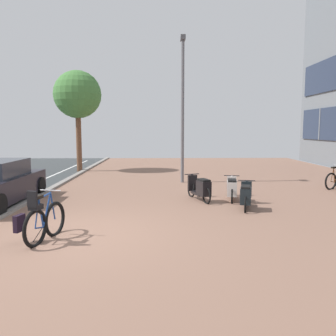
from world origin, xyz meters
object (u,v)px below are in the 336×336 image
Objects in this scene: bicycle_rack_05 at (336,180)px; lamp_post at (183,103)px; scooter_mid at (232,189)px; street_tree at (78,95)px; scooter_near at (200,189)px; bicycle_foreground at (43,221)px; scooter_far at (246,196)px.

lamp_post is (-5.85, 1.75, 3.07)m from bicycle_rack_05.
scooter_mid is 5.06m from lamp_post.
scooter_mid is at bearing -70.37° from lamp_post.
bicycle_rack_05 is 6.84m from lamp_post.
bicycle_rack_05 is at bearing -27.64° from street_tree.
bicycle_rack_05 is 13.25m from street_tree.
scooter_near is at bearing -85.04° from lamp_post.
bicycle_foreground is 11.04m from bicycle_rack_05.
bicycle_rack_05 reaches higher than scooter_near.
scooter_near is 0.96× the size of scooter_far.
scooter_mid is (4.75, 3.96, -0.03)m from bicycle_foreground.
scooter_far is 0.28× the size of lamp_post.
scooter_near is at bearing 136.65° from scooter_far.
scooter_near is 0.27× the size of lamp_post.
bicycle_rack_05 is 4.94m from scooter_mid.
scooter_near is at bearing -54.47° from street_tree.
lamp_post is (-1.52, 5.02, 3.02)m from scooter_far.
lamp_post reaches higher than bicycle_rack_05.
lamp_post is 6.84m from street_tree.
street_tree reaches higher than scooter_near.
scooter_near is 4.93m from lamp_post.
bicycle_foreground is at bearing -150.57° from scooter_far.
lamp_post is at bearing 106.90° from scooter_far.
street_tree is at bearing 130.34° from scooter_mid.
scooter_near is (3.73, 3.89, -0.01)m from bicycle_foreground.
bicycle_foreground reaches higher than scooter_far.
lamp_post is at bearing 94.96° from scooter_near.
street_tree is (-6.93, 9.16, 3.74)m from scooter_far.
street_tree is at bearing 152.36° from bicycle_rack_05.
street_tree is at bearing 142.54° from lamp_post.
scooter_far is at bearing -142.95° from bicycle_rack_05.
lamp_post is (3.39, 7.79, 2.99)m from bicycle_foreground.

